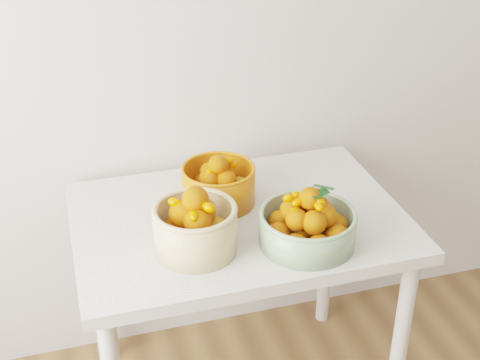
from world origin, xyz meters
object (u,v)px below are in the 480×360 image
at_px(table, 239,242).
at_px(bowl_orange, 218,184).
at_px(bowl_green, 308,225).
at_px(bowl_cream, 195,227).

xyz_separation_m(table, bowl_orange, (-0.04, 0.09, 0.16)).
distance_m(table, bowl_orange, 0.19).
height_order(bowl_green, bowl_orange, bowl_green).
distance_m(bowl_cream, bowl_orange, 0.27).
distance_m(bowl_cream, bowl_green, 0.32).
xyz_separation_m(table, bowl_cream, (-0.16, -0.14, 0.17)).
xyz_separation_m(table, bowl_green, (0.15, -0.19, 0.16)).
bearing_deg(bowl_orange, bowl_green, -57.52).
xyz_separation_m(bowl_cream, bowl_orange, (0.13, 0.23, -0.01)).
distance_m(bowl_green, bowl_orange, 0.34).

